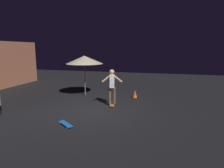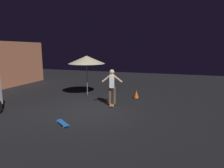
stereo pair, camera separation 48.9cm
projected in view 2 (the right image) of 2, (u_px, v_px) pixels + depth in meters
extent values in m
plane|color=black|center=(90.00, 111.00, 8.42)|extent=(28.00, 28.00, 0.00)
cylinder|color=slate|center=(87.00, 77.00, 11.09)|extent=(0.05, 0.05, 2.20)
cone|color=beige|center=(87.00, 60.00, 10.91)|extent=(2.10, 2.10, 0.45)
cube|color=olive|center=(112.00, 104.00, 9.21)|extent=(0.81, 0.39, 0.02)
sphere|color=silver|center=(111.00, 103.00, 9.51)|extent=(0.05, 0.05, 0.05)
sphere|color=silver|center=(114.00, 103.00, 9.50)|extent=(0.05, 0.05, 0.05)
sphere|color=silver|center=(110.00, 107.00, 8.92)|extent=(0.05, 0.05, 0.05)
sphere|color=silver|center=(113.00, 107.00, 8.91)|extent=(0.05, 0.05, 0.05)
cube|color=#1959B2|center=(63.00, 123.00, 6.90)|extent=(0.61, 0.75, 0.02)
sphere|color=silver|center=(57.00, 122.00, 7.09)|extent=(0.05, 0.05, 0.05)
sphere|color=silver|center=(62.00, 121.00, 7.19)|extent=(0.05, 0.05, 0.05)
sphere|color=silver|center=(64.00, 127.00, 6.62)|extent=(0.05, 0.05, 0.05)
sphere|color=silver|center=(68.00, 126.00, 6.71)|extent=(0.05, 0.05, 0.05)
cylinder|color=brown|center=(110.00, 96.00, 9.14)|extent=(0.14, 0.14, 0.82)
cylinder|color=brown|center=(114.00, 96.00, 9.13)|extent=(0.14, 0.14, 0.82)
cube|color=white|center=(112.00, 81.00, 9.00)|extent=(0.42, 0.31, 0.60)
sphere|color=tan|center=(112.00, 72.00, 8.92)|extent=(0.23, 0.23, 0.23)
cylinder|color=tan|center=(107.00, 78.00, 8.99)|extent=(0.23, 0.55, 0.46)
cylinder|color=tan|center=(117.00, 78.00, 8.96)|extent=(0.23, 0.55, 0.46)
cube|color=black|center=(136.00, 98.00, 10.50)|extent=(0.34, 0.34, 0.03)
cone|color=#EA5914|center=(136.00, 94.00, 10.46)|extent=(0.28, 0.28, 0.46)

